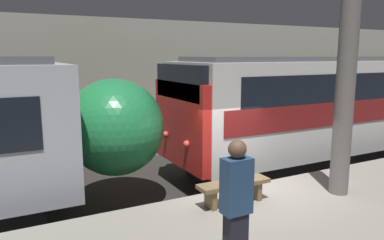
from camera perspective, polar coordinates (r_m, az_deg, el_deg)
ground_plane at (r=8.91m, az=7.56°, el=-15.33°), size 120.00×120.00×0.00m
station_rear_barrier at (r=13.88m, az=-7.81°, el=4.60°), size 50.00×0.15×5.06m
support_pillar_near at (r=8.22m, az=22.20°, el=2.78°), size 0.38×0.38×3.94m
train_boxy at (r=15.56m, az=26.29°, el=2.00°), size 16.61×2.97×3.74m
person_waiting at (r=5.02m, az=6.75°, el=-12.52°), size 0.38×0.24×1.83m
platform_bench at (r=7.47m, az=6.40°, el=-10.10°), size 1.50×0.40×0.45m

